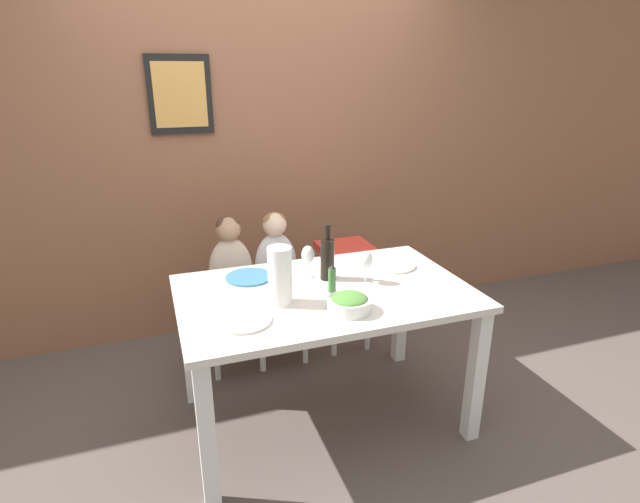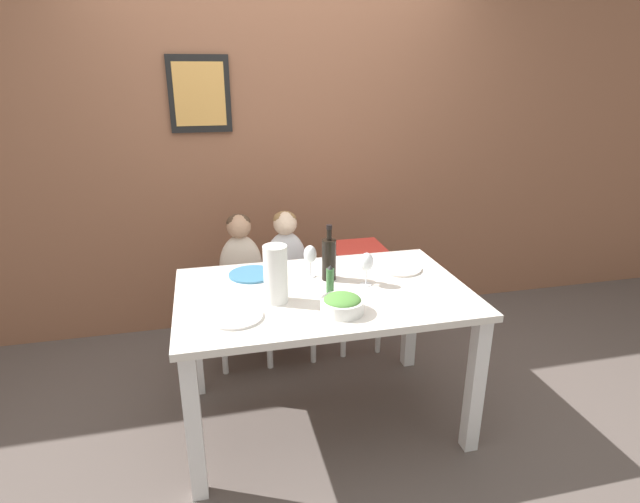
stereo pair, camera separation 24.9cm
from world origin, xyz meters
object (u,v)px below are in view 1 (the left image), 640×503
chair_far_left (234,312)px  salad_bowl_large (349,303)px  wine_bottle (327,258)px  paper_towel_roll (280,276)px  person_child_center (276,255)px  dinner_plate_back_left (249,277)px  person_child_left (230,260)px  chair_right_highchair (345,269)px  dinner_plate_front_left (243,321)px  wine_glass_near (366,261)px  chair_far_center (277,305)px  dinner_plate_back_right (393,265)px  wine_glass_far (308,255)px

chair_far_left → salad_bowl_large: 1.12m
wine_bottle → paper_towel_roll: (-0.31, -0.20, 0.02)m
person_child_center → dinner_plate_back_left: bearing=-120.9°
person_child_left → chair_right_highchair: bearing=-0.1°
salad_bowl_large → dinner_plate_front_left: salad_bowl_large is taller
person_child_center → wine_bottle: 0.61m
person_child_left → person_child_center: 0.28m
wine_glass_near → salad_bowl_large: 0.35m
person_child_left → wine_bottle: size_ratio=1.83×
dinner_plate_back_left → person_child_left: bearing=93.7°
chair_far_left → dinner_plate_front_left: dinner_plate_front_left is taller
person_child_left → chair_far_left: bearing=-90.0°
chair_right_highchair → chair_far_center: bearing=180.0°
dinner_plate_front_left → dinner_plate_back_right: (0.92, 0.37, 0.00)m
chair_far_center → person_child_left: bearing=179.8°
chair_far_left → person_child_left: size_ratio=0.82×
chair_far_center → wine_glass_far: bearing=-84.8°
chair_far_center → person_child_left: person_child_left is taller
chair_far_left → paper_towel_roll: (0.11, -0.77, 0.53)m
wine_bottle → salad_bowl_large: size_ratio=1.50×
person_child_center → wine_bottle: bearing=-76.8°
wine_glass_near → dinner_plate_back_right: size_ratio=0.71×
paper_towel_roll → chair_right_highchair: bearing=50.1°
person_child_center → salad_bowl_large: (0.10, -0.95, 0.09)m
person_child_center → dinner_plate_front_left: (-0.38, -0.90, 0.05)m
person_child_center → dinner_plate_front_left: person_child_center is taller
wine_bottle → dinner_plate_front_left: size_ratio=1.21×
person_child_center → paper_towel_roll: (-0.18, -0.78, 0.19)m
chair_right_highchair → paper_towel_roll: (-0.65, -0.77, 0.35)m
dinner_plate_back_left → person_child_center: bearing=59.1°
chair_right_highchair → salad_bowl_large: bearing=-111.4°
paper_towel_roll → wine_glass_near: paper_towel_roll is taller
wine_bottle → dinner_plate_back_left: size_ratio=1.21×
chair_far_left → person_child_center: (0.28, 0.00, 0.35)m
wine_bottle → dinner_plate_back_left: wine_bottle is taller
person_child_left → wine_glass_far: 0.63m
paper_towel_roll → salad_bowl_large: paper_towel_roll is taller
wine_glass_near → dinner_plate_front_left: wine_glass_near is taller
wine_glass_near → dinner_plate_back_left: wine_glass_near is taller
person_child_center → wine_glass_far: (0.05, -0.51, 0.17)m
person_child_center → chair_right_highchair: bearing=-0.1°
chair_far_left → dinner_plate_back_right: size_ratio=1.81×
chair_far_left → salad_bowl_large: bearing=-68.3°
salad_bowl_large → wine_bottle: bearing=84.6°
wine_glass_near → person_child_left: bearing=130.3°
chair_far_center → dinner_plate_front_left: bearing=-112.8°
person_child_center → dinner_plate_back_right: 0.76m
dinner_plate_front_left → dinner_plate_back_right: size_ratio=1.00×
chair_far_left → dinner_plate_front_left: 0.99m
paper_towel_roll → dinner_plate_front_left: paper_towel_roll is taller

